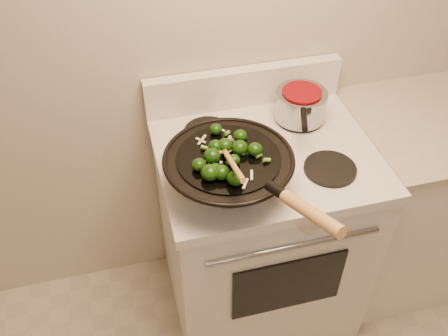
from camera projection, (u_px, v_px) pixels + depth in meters
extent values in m
plane|color=beige|center=(245.00, 10.00, 1.76)|extent=(3.50, 0.00, 3.50)
cube|color=white|center=(260.00, 237.00, 2.11)|extent=(0.76, 0.64, 0.88)
cube|color=white|center=(266.00, 155.00, 1.80)|extent=(0.78, 0.66, 0.04)
cube|color=white|center=(244.00, 87.00, 1.94)|extent=(0.78, 0.05, 0.16)
cylinder|color=#95989D|center=(295.00, 246.00, 1.64)|extent=(0.60, 0.02, 0.02)
cube|color=black|center=(288.00, 285.00, 1.80)|extent=(0.42, 0.01, 0.28)
cylinder|color=black|center=(228.00, 187.00, 1.64)|extent=(0.18, 0.18, 0.01)
cylinder|color=black|center=(330.00, 169.00, 1.70)|extent=(0.18, 0.18, 0.01)
cylinder|color=black|center=(208.00, 132.00, 1.85)|extent=(0.18, 0.18, 0.01)
cylinder|color=black|center=(299.00, 118.00, 1.92)|extent=(0.18, 0.18, 0.01)
cube|color=white|center=(431.00, 197.00, 2.28)|extent=(0.83, 0.60, 0.88)
torus|color=black|center=(229.00, 158.00, 1.55)|extent=(0.42, 0.42, 0.02)
cylinder|color=black|center=(229.00, 158.00, 1.55)|extent=(0.33, 0.33, 0.01)
cylinder|color=black|center=(276.00, 190.00, 1.37)|extent=(0.05, 0.08, 0.05)
cylinder|color=#B88248|center=(312.00, 213.00, 1.27)|extent=(0.11, 0.22, 0.09)
ellipsoid|color=black|center=(215.00, 146.00, 1.56)|extent=(0.05, 0.05, 0.04)
cylinder|color=#4C8530|center=(220.00, 148.00, 1.57)|extent=(0.01, 0.02, 0.02)
ellipsoid|color=black|center=(216.00, 129.00, 1.63)|extent=(0.04, 0.04, 0.03)
ellipsoid|color=black|center=(235.00, 178.00, 1.45)|extent=(0.05, 0.05, 0.04)
ellipsoid|color=black|center=(222.00, 172.00, 1.47)|extent=(0.05, 0.05, 0.04)
cylinder|color=#4C8530|center=(227.00, 175.00, 1.48)|extent=(0.02, 0.02, 0.02)
ellipsoid|color=black|center=(212.00, 156.00, 1.52)|extent=(0.05, 0.05, 0.04)
ellipsoid|color=black|center=(234.00, 160.00, 1.52)|extent=(0.04, 0.04, 0.03)
ellipsoid|color=black|center=(255.00, 149.00, 1.55)|extent=(0.05, 0.05, 0.04)
cylinder|color=#4C8530|center=(259.00, 152.00, 1.56)|extent=(0.01, 0.02, 0.02)
ellipsoid|color=black|center=(225.00, 145.00, 1.56)|extent=(0.05, 0.05, 0.04)
ellipsoid|color=black|center=(240.00, 147.00, 1.55)|extent=(0.05, 0.05, 0.04)
ellipsoid|color=black|center=(199.00, 165.00, 1.50)|extent=(0.04, 0.04, 0.04)
cylinder|color=#4C8530|center=(203.00, 167.00, 1.51)|extent=(0.02, 0.02, 0.02)
ellipsoid|color=black|center=(210.00, 173.00, 1.47)|extent=(0.06, 0.06, 0.05)
ellipsoid|color=black|center=(215.00, 169.00, 1.49)|extent=(0.04, 0.04, 0.03)
ellipsoid|color=black|center=(240.00, 136.00, 1.60)|extent=(0.05, 0.05, 0.04)
cylinder|color=#4C8530|center=(244.00, 138.00, 1.61)|extent=(0.02, 0.02, 0.02)
cube|color=silver|center=(245.00, 184.00, 1.46)|extent=(0.03, 0.04, 0.00)
cube|color=silver|center=(220.00, 129.00, 1.65)|extent=(0.03, 0.04, 0.00)
cube|color=silver|center=(201.00, 140.00, 1.61)|extent=(0.03, 0.03, 0.00)
cube|color=silver|center=(205.00, 169.00, 1.50)|extent=(0.03, 0.04, 0.00)
cube|color=silver|center=(234.00, 141.00, 1.60)|extent=(0.03, 0.04, 0.00)
cube|color=silver|center=(255.00, 151.00, 1.57)|extent=(0.03, 0.05, 0.00)
cube|color=silver|center=(234.00, 141.00, 1.60)|extent=(0.02, 0.04, 0.00)
cube|color=silver|center=(252.00, 175.00, 1.49)|extent=(0.02, 0.04, 0.00)
cube|color=silver|center=(202.00, 140.00, 1.61)|extent=(0.04, 0.04, 0.00)
cylinder|color=#5A8E2E|center=(259.00, 155.00, 1.54)|extent=(0.02, 0.03, 0.02)
cylinder|color=#5A8E2E|center=(231.00, 162.00, 1.52)|extent=(0.02, 0.03, 0.01)
cylinder|color=#5A8E2E|center=(211.00, 169.00, 1.50)|extent=(0.03, 0.03, 0.01)
cylinder|color=#5A8E2E|center=(203.00, 165.00, 1.51)|extent=(0.02, 0.03, 0.01)
cylinder|color=#5A8E2E|center=(227.00, 177.00, 1.47)|extent=(0.03, 0.02, 0.02)
cylinder|color=#5A8E2E|center=(227.00, 133.00, 1.62)|extent=(0.02, 0.03, 0.02)
cylinder|color=#5A8E2E|center=(241.00, 153.00, 1.55)|extent=(0.02, 0.02, 0.01)
cylinder|color=#5A8E2E|center=(267.00, 160.00, 1.53)|extent=(0.03, 0.02, 0.02)
cylinder|color=#5A8E2E|center=(205.00, 148.00, 1.57)|extent=(0.03, 0.03, 0.02)
sphere|color=beige|center=(235.00, 143.00, 1.59)|extent=(0.01, 0.01, 0.01)
sphere|color=beige|center=(213.00, 155.00, 1.55)|extent=(0.01, 0.01, 0.01)
sphere|color=beige|center=(221.00, 163.00, 1.52)|extent=(0.01, 0.01, 0.01)
sphere|color=beige|center=(240.00, 142.00, 1.60)|extent=(0.01, 0.01, 0.01)
sphere|color=beige|center=(230.00, 137.00, 1.62)|extent=(0.01, 0.01, 0.01)
ellipsoid|color=#B88248|center=(223.00, 149.00, 1.56)|extent=(0.07, 0.05, 0.02)
cylinder|color=#B88248|center=(233.00, 164.00, 1.43)|extent=(0.03, 0.25, 0.12)
cylinder|color=#95989D|center=(301.00, 105.00, 1.88)|extent=(0.19, 0.19, 0.11)
cylinder|color=#71050B|center=(302.00, 92.00, 1.84)|extent=(0.15, 0.15, 0.01)
cylinder|color=black|center=(304.00, 119.00, 1.73)|extent=(0.06, 0.12, 0.02)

